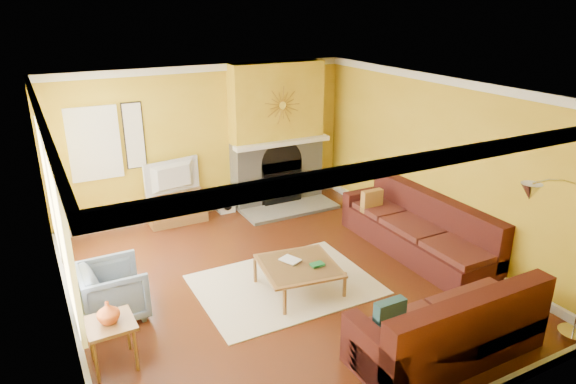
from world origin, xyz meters
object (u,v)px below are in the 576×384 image
armchair (113,291)px  arc_lamp (558,268)px  sectional_sofa (387,255)px  side_table (113,344)px  coffee_table (299,277)px  media_console (177,208)px

armchair → arc_lamp: arc_lamp is taller
sectional_sofa → armchair: sectional_sofa is taller
armchair → side_table: (-0.19, -0.96, -0.08)m
sectional_sofa → armchair: bearing=164.7°
sectional_sofa → armchair: (-3.50, 0.96, -0.10)m
coffee_table → side_table: (-2.52, -0.42, 0.08)m
coffee_table → side_table: size_ratio=1.82×
coffee_table → armchair: 2.40m
arc_lamp → media_console: bearing=115.6°
media_console → arc_lamp: 6.11m
sectional_sofa → side_table: bearing=-179.9°
armchair → arc_lamp: 5.15m
armchair → sectional_sofa: bearing=-106.0°
sectional_sofa → media_console: sectional_sofa is taller
sectional_sofa → arc_lamp: 2.20m
media_console → side_table: (-1.72, -3.46, 0.00)m
coffee_table → media_console: size_ratio=1.00×
coffee_table → sectional_sofa: bearing=-19.6°
sectional_sofa → side_table: (-3.69, -0.01, -0.17)m
side_table → arc_lamp: (4.34, -2.01, 0.79)m
sectional_sofa → arc_lamp: size_ratio=1.86×
sectional_sofa → side_table: sectional_sofa is taller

